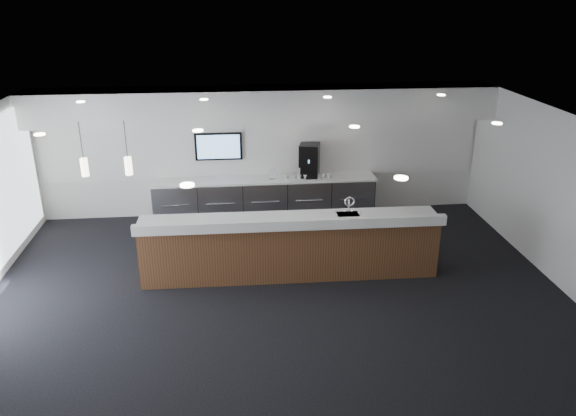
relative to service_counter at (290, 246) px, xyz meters
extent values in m
plane|color=black|center=(-0.29, -0.84, -0.57)|extent=(10.00, 10.00, 0.00)
cube|color=black|center=(-0.29, -0.84, 2.43)|extent=(10.00, 8.00, 0.02)
cube|color=white|center=(-0.29, 3.16, 0.93)|extent=(10.00, 0.02, 3.00)
cube|color=white|center=(4.71, -0.84, 0.93)|extent=(0.02, 8.00, 3.00)
cube|color=white|center=(-0.29, 2.71, 2.08)|extent=(10.00, 0.90, 0.70)
cube|color=white|center=(-0.29, 3.13, 1.03)|extent=(9.80, 0.06, 1.40)
cube|color=gray|center=(-0.29, 2.80, -0.12)|extent=(5.00, 0.60, 0.90)
cube|color=white|center=(-0.29, 2.80, 0.35)|extent=(5.06, 0.66, 0.05)
cylinder|color=silver|center=(-2.29, 2.48, -0.08)|extent=(0.60, 0.02, 0.02)
cylinder|color=silver|center=(-1.29, 2.48, -0.08)|extent=(0.60, 0.02, 0.02)
cylinder|color=silver|center=(-0.29, 2.48, -0.08)|extent=(0.60, 0.02, 0.02)
cylinder|color=silver|center=(0.71, 2.48, -0.08)|extent=(0.60, 0.02, 0.02)
cylinder|color=silver|center=(1.71, 2.48, -0.08)|extent=(0.60, 0.02, 0.02)
cube|color=black|center=(-1.29, 3.07, 1.08)|extent=(1.05, 0.07, 0.62)
cube|color=#357BD6|center=(-1.29, 3.03, 1.08)|extent=(0.95, 0.01, 0.54)
cylinder|color=#FFEDC6|center=(-2.69, -0.04, 1.68)|extent=(0.12, 0.12, 0.30)
cylinder|color=#FFEDC6|center=(-3.39, -0.04, 1.68)|extent=(0.12, 0.12, 0.30)
cube|color=#54301C|center=(0.00, 0.01, -0.05)|extent=(5.36, 0.82, 1.05)
cube|color=white|center=(0.00, 0.01, 0.51)|extent=(5.44, 0.90, 0.06)
cube|color=white|center=(-0.01, -0.40, 0.60)|extent=(5.43, 0.20, 0.18)
cylinder|color=silver|center=(1.08, 0.10, 0.68)|extent=(0.04, 0.04, 0.28)
torus|color=silver|center=(1.08, 0.04, 0.82)|extent=(0.19, 0.03, 0.19)
cube|color=black|center=(0.74, 2.88, 0.75)|extent=(0.54, 0.58, 0.75)
cube|color=silver|center=(0.74, 2.62, 0.39)|extent=(0.27, 0.12, 0.02)
cube|color=white|center=(-0.10, 2.74, 0.50)|extent=(0.18, 0.04, 0.24)
cube|color=white|center=(0.56, 2.71, 0.50)|extent=(0.19, 0.05, 0.26)
imported|color=white|center=(1.19, 2.70, 0.43)|extent=(0.11, 0.11, 0.10)
imported|color=white|center=(1.05, 2.70, 0.43)|extent=(0.16, 0.16, 0.10)
imported|color=white|center=(0.91, 2.70, 0.43)|extent=(0.14, 0.14, 0.10)
imported|color=white|center=(0.77, 2.70, 0.43)|extent=(0.14, 0.14, 0.10)
imported|color=white|center=(0.63, 2.70, 0.43)|extent=(0.15, 0.15, 0.10)
imported|color=white|center=(0.49, 2.70, 0.43)|extent=(0.12, 0.12, 0.10)
imported|color=white|center=(0.35, 2.70, 0.43)|extent=(0.16, 0.16, 0.10)
imported|color=white|center=(0.21, 2.70, 0.43)|extent=(0.13, 0.13, 0.10)
camera|label=1|loc=(-0.98, -9.21, 4.42)|focal=35.00mm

